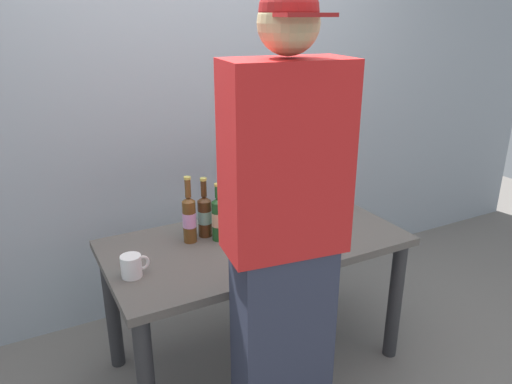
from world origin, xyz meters
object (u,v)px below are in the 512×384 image
object	(u,v)px
beer_bottle_green	(189,217)
laptop	(291,215)
beer_bottle_brown	(205,215)
beer_bottle_amber	(218,218)
coffee_mug	(132,266)
person_figure	(284,251)

from	to	relation	value
beer_bottle_green	laptop	bearing A→B (deg)	-3.53
beer_bottle_brown	beer_bottle_amber	world-z (taller)	beer_bottle_brown
beer_bottle_green	beer_bottle_amber	distance (m)	0.14
beer_bottle_green	beer_bottle_amber	xyz separation A→B (m)	(0.13, -0.05, -0.01)
laptop	beer_bottle_amber	xyz separation A→B (m)	(-0.43, -0.01, 0.08)
coffee_mug	beer_bottle_amber	bearing A→B (deg)	18.24
laptop	coffee_mug	distance (m)	0.91
beer_bottle_brown	beer_bottle_green	world-z (taller)	beer_bottle_green
laptop	person_figure	size ratio (longest dim) A/B	0.19
beer_bottle_green	beer_bottle_brown	bearing A→B (deg)	16.06
beer_bottle_brown	coffee_mug	bearing A→B (deg)	-151.98
beer_bottle_green	coffee_mug	world-z (taller)	beer_bottle_green
laptop	beer_bottle_brown	xyz separation A→B (m)	(-0.47, 0.06, 0.07)
beer_bottle_green	person_figure	bearing A→B (deg)	-80.32
beer_bottle_brown	person_figure	xyz separation A→B (m)	(0.03, -0.71, 0.12)
person_figure	coffee_mug	distance (m)	0.69
laptop	beer_bottle_brown	world-z (taller)	beer_bottle_brown
laptop	beer_bottle_amber	distance (m)	0.44
person_figure	beer_bottle_amber	bearing A→B (deg)	88.61
laptop	beer_bottle_green	distance (m)	0.57
beer_bottle_green	person_figure	world-z (taller)	person_figure
beer_bottle_green	beer_bottle_amber	bearing A→B (deg)	-19.49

